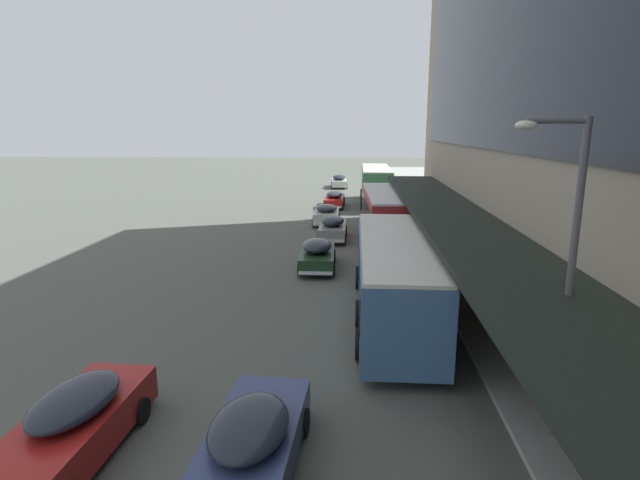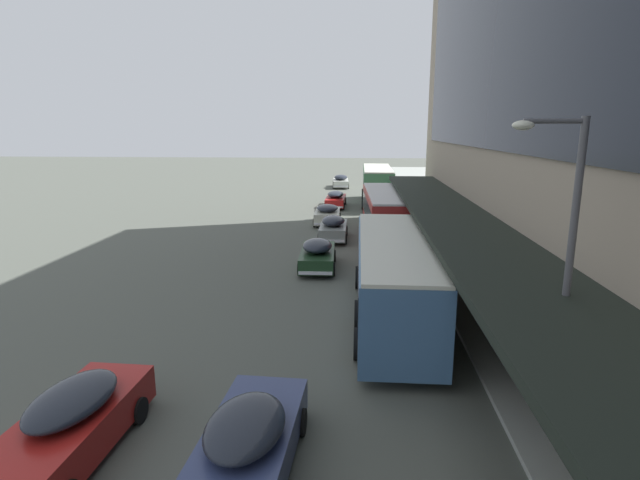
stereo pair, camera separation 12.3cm
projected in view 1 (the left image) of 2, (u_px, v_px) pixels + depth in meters
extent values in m
cube|color=#4C9760|center=(376.00, 185.00, 46.76)|extent=(2.67, 10.83, 2.98)
cube|color=black|center=(376.00, 181.00, 46.68)|extent=(2.71, 9.97, 1.31)
cube|color=silver|center=(376.00, 168.00, 46.42)|extent=(2.57, 10.83, 0.12)
cube|color=black|center=(374.00, 167.00, 51.79)|extent=(1.30, 0.07, 0.36)
cylinder|color=black|center=(362.00, 194.00, 50.73)|extent=(0.26, 1.00, 1.00)
cylinder|color=black|center=(387.00, 194.00, 50.53)|extent=(0.26, 1.00, 1.00)
cylinder|color=black|center=(362.00, 204.00, 43.89)|extent=(0.26, 1.00, 1.00)
cylinder|color=black|center=(392.00, 204.00, 43.70)|extent=(0.26, 1.00, 1.00)
cylinder|color=black|center=(362.00, 200.00, 46.36)|extent=(0.26, 1.00, 1.00)
cylinder|color=black|center=(390.00, 200.00, 46.17)|extent=(0.26, 1.00, 1.00)
cube|color=#3D6491|center=(393.00, 277.00, 18.33)|extent=(2.54, 10.86, 2.63)
cube|color=black|center=(394.00, 269.00, 18.27)|extent=(2.58, 9.99, 1.16)
cube|color=silver|center=(395.00, 241.00, 18.04)|extent=(2.44, 10.86, 0.12)
cube|color=black|center=(386.00, 222.00, 23.42)|extent=(1.25, 0.06, 0.36)
cylinder|color=black|center=(358.00, 277.00, 22.27)|extent=(0.25, 1.00, 1.00)
cylinder|color=black|center=(415.00, 279.00, 22.09)|extent=(0.25, 1.00, 1.00)
cylinder|color=black|center=(359.00, 344.00, 15.40)|extent=(0.25, 1.00, 1.00)
cylinder|color=black|center=(441.00, 346.00, 15.23)|extent=(0.25, 1.00, 1.00)
cylinder|color=black|center=(359.00, 314.00, 17.89)|extent=(0.25, 1.00, 1.00)
cylinder|color=black|center=(429.00, 316.00, 17.71)|extent=(0.25, 1.00, 1.00)
cube|color=#A82925|center=(385.00, 214.00, 31.65)|extent=(2.82, 10.66, 2.64)
cube|color=black|center=(385.00, 209.00, 31.58)|extent=(2.84, 9.81, 1.16)
cube|color=silver|center=(386.00, 193.00, 31.35)|extent=(2.73, 10.65, 0.12)
cube|color=black|center=(379.00, 188.00, 36.61)|extent=(1.24, 0.10, 0.36)
cylinder|color=black|center=(363.00, 222.00, 35.45)|extent=(0.28, 1.01, 1.00)
cylinder|color=black|center=(398.00, 222.00, 35.37)|extent=(0.28, 1.01, 1.00)
cylinder|color=black|center=(369.00, 244.00, 28.75)|extent=(0.28, 1.01, 1.00)
cylinder|color=black|center=(412.00, 244.00, 28.66)|extent=(0.28, 1.01, 1.00)
cylinder|color=black|center=(366.00, 235.00, 31.17)|extent=(0.28, 1.01, 1.00)
cylinder|color=black|center=(406.00, 235.00, 31.09)|extent=(0.28, 1.01, 1.00)
cube|color=beige|center=(327.00, 216.00, 37.24)|extent=(1.86, 4.06, 0.78)
ellipsoid|color=#1E232D|center=(326.00, 208.00, 36.91)|extent=(1.62, 2.24, 0.52)
cube|color=silver|center=(328.00, 214.00, 39.31)|extent=(1.71, 0.15, 0.14)
cube|color=silver|center=(325.00, 224.00, 35.28)|extent=(1.71, 0.15, 0.14)
sphere|color=silver|center=(321.00, 211.00, 39.24)|extent=(0.18, 0.18, 0.18)
sphere|color=silver|center=(334.00, 211.00, 39.19)|extent=(0.18, 0.18, 0.18)
cylinder|color=black|center=(316.00, 217.00, 38.57)|extent=(0.15, 0.64, 0.64)
cylinder|color=black|center=(339.00, 217.00, 38.48)|extent=(0.15, 0.64, 0.64)
cylinder|color=black|center=(313.00, 223.00, 36.13)|extent=(0.15, 0.64, 0.64)
cylinder|color=black|center=(338.00, 223.00, 36.04)|extent=(0.15, 0.64, 0.64)
cube|color=#1B361D|center=(317.00, 257.00, 25.44)|extent=(1.81, 4.31, 0.72)
ellipsoid|color=#1E232D|center=(317.00, 246.00, 25.09)|extent=(1.55, 2.39, 0.64)
cube|color=silver|center=(319.00, 251.00, 27.61)|extent=(1.60, 0.17, 0.14)
cube|color=silver|center=(315.00, 273.00, 23.36)|extent=(1.60, 0.17, 0.14)
sphere|color=silver|center=(311.00, 246.00, 27.55)|extent=(0.18, 0.18, 0.18)
sphere|color=silver|center=(328.00, 246.00, 27.51)|extent=(0.18, 0.18, 0.18)
cylinder|color=black|center=(303.00, 255.00, 26.82)|extent=(0.16, 0.64, 0.64)
cylinder|color=black|center=(334.00, 256.00, 26.76)|extent=(0.16, 0.64, 0.64)
cylinder|color=black|center=(299.00, 269.00, 24.24)|extent=(0.16, 0.64, 0.64)
cylinder|color=black|center=(334.00, 269.00, 24.18)|extent=(0.16, 0.64, 0.64)
cube|color=beige|center=(339.00, 183.00, 60.23)|extent=(1.96, 4.53, 0.73)
ellipsoid|color=#1E232D|center=(339.00, 177.00, 59.87)|extent=(1.66, 2.52, 0.64)
cube|color=silver|center=(339.00, 182.00, 62.50)|extent=(1.69, 0.19, 0.14)
cube|color=silver|center=(339.00, 187.00, 58.05)|extent=(1.69, 0.19, 0.14)
sphere|color=silver|center=(335.00, 180.00, 62.43)|extent=(0.18, 0.18, 0.18)
sphere|color=silver|center=(343.00, 180.00, 62.40)|extent=(0.18, 0.18, 0.18)
cylinder|color=black|center=(332.00, 184.00, 61.66)|extent=(0.17, 0.65, 0.64)
cylinder|color=black|center=(346.00, 184.00, 61.61)|extent=(0.17, 0.65, 0.64)
cylinder|color=black|center=(332.00, 186.00, 58.96)|extent=(0.17, 0.65, 0.64)
cylinder|color=black|center=(347.00, 186.00, 58.91)|extent=(0.17, 0.65, 0.64)
cube|color=#A61B18|center=(72.00, 433.00, 10.66)|extent=(1.89, 4.80, 0.84)
ellipsoid|color=#1E232D|center=(75.00, 400.00, 10.74)|extent=(1.61, 2.66, 0.51)
cube|color=silver|center=(127.00, 387.00, 13.07)|extent=(1.64, 0.18, 0.14)
cylinder|color=black|center=(143.00, 411.00, 12.07)|extent=(0.16, 0.64, 0.64)
cylinder|color=black|center=(75.00, 407.00, 12.24)|extent=(0.16, 0.64, 0.64)
cube|color=#B11918|center=(334.00, 201.00, 45.28)|extent=(1.73, 4.77, 0.72)
ellipsoid|color=#1E232D|center=(334.00, 194.00, 44.92)|extent=(1.49, 2.63, 0.58)
cube|color=silver|center=(336.00, 199.00, 47.68)|extent=(1.55, 0.15, 0.14)
cube|color=silver|center=(333.00, 207.00, 42.98)|extent=(1.55, 0.15, 0.14)
sphere|color=silver|center=(331.00, 197.00, 47.63)|extent=(0.18, 0.18, 0.18)
sphere|color=silver|center=(341.00, 197.00, 47.55)|extent=(0.18, 0.18, 0.18)
cylinder|color=black|center=(327.00, 201.00, 46.84)|extent=(0.15, 0.64, 0.64)
cylinder|color=black|center=(344.00, 201.00, 46.70)|extent=(0.15, 0.64, 0.64)
cylinder|color=black|center=(324.00, 206.00, 43.98)|extent=(0.15, 0.64, 0.64)
cylinder|color=black|center=(343.00, 206.00, 43.84)|extent=(0.15, 0.64, 0.64)
cube|color=navy|center=(253.00, 446.00, 10.29)|extent=(1.99, 4.58, 0.75)
ellipsoid|color=#1E232D|center=(249.00, 426.00, 9.94)|extent=(1.68, 2.55, 0.55)
cube|color=silver|center=(276.00, 398.00, 12.57)|extent=(1.69, 0.20, 0.14)
sphere|color=silver|center=(256.00, 387.00, 12.54)|extent=(0.18, 0.18, 0.18)
sphere|color=silver|center=(294.00, 390.00, 12.43)|extent=(0.18, 0.18, 0.18)
cylinder|color=black|center=(231.00, 417.00, 11.80)|extent=(0.17, 0.65, 0.64)
cylinder|color=black|center=(305.00, 422.00, 11.60)|extent=(0.17, 0.65, 0.64)
cube|color=gray|center=(333.00, 230.00, 32.04)|extent=(1.65, 4.12, 0.76)
ellipsoid|color=#1E232D|center=(333.00, 221.00, 31.70)|extent=(1.46, 2.27, 0.62)
cube|color=silver|center=(334.00, 227.00, 34.15)|extent=(1.57, 0.12, 0.14)
cube|color=silver|center=(331.00, 241.00, 30.04)|extent=(1.57, 0.12, 0.14)
sphere|color=silver|center=(327.00, 223.00, 34.09)|extent=(0.18, 0.18, 0.18)
sphere|color=silver|center=(341.00, 224.00, 34.03)|extent=(0.18, 0.18, 0.18)
cylinder|color=black|center=(321.00, 230.00, 33.40)|extent=(0.14, 0.64, 0.64)
cylinder|color=black|center=(346.00, 231.00, 33.29)|extent=(0.14, 0.64, 0.64)
cylinder|color=black|center=(318.00, 239.00, 30.92)|extent=(0.14, 0.64, 0.64)
cylinder|color=black|center=(345.00, 239.00, 30.81)|extent=(0.14, 0.64, 0.64)
cylinder|color=#4C4C51|center=(569.00, 287.00, 10.66)|extent=(0.16, 0.16, 7.10)
cylinder|color=#4C4C51|center=(557.00, 121.00, 9.94)|extent=(1.20, 0.10, 0.10)
ellipsoid|color=silver|center=(526.00, 125.00, 10.00)|extent=(0.44, 0.28, 0.20)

